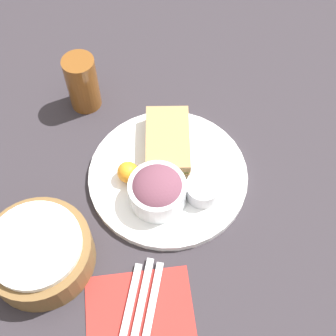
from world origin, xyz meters
TOP-DOWN VIEW (x-y plane):
  - ground_plane at (0.00, 0.00)m, footprint 4.00×4.00m
  - plate at (0.00, 0.00)m, footprint 0.31×0.31m
  - sandwich at (0.06, -0.01)m, footprint 0.15×0.10m
  - salad_bowl at (-0.05, 0.03)m, footprint 0.11×0.11m
  - dressing_cup at (-0.05, -0.06)m, footprint 0.06×0.06m
  - orange_wedge at (0.00, 0.08)m, footprint 0.04×0.04m
  - drink_glass at (0.21, 0.15)m, footprint 0.07×0.07m
  - bread_basket at (-0.14, 0.24)m, footprint 0.18×0.18m
  - napkin at (-0.25, 0.08)m, footprint 0.14×0.18m
  - fork at (-0.26, 0.06)m, footprint 0.17×0.06m
  - knife at (-0.25, 0.08)m, footprint 0.18×0.07m
  - spoon at (-0.25, 0.10)m, footprint 0.16×0.06m

SIDE VIEW (x-z plane):
  - ground_plane at x=0.00m, z-range 0.00..0.00m
  - napkin at x=-0.25m, z-range 0.00..0.00m
  - fork at x=-0.26m, z-range 0.00..0.01m
  - knife at x=-0.25m, z-range 0.00..0.01m
  - spoon at x=-0.25m, z-range 0.00..0.01m
  - plate at x=0.00m, z-range 0.00..0.02m
  - dressing_cup at x=-0.05m, z-range 0.02..0.05m
  - orange_wedge at x=0.00m, z-range 0.02..0.06m
  - bread_basket at x=-0.14m, z-range 0.00..0.07m
  - sandwich at x=0.06m, z-range 0.02..0.06m
  - salad_bowl at x=-0.05m, z-range 0.01..0.08m
  - drink_glass at x=0.21m, z-range 0.00..0.12m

